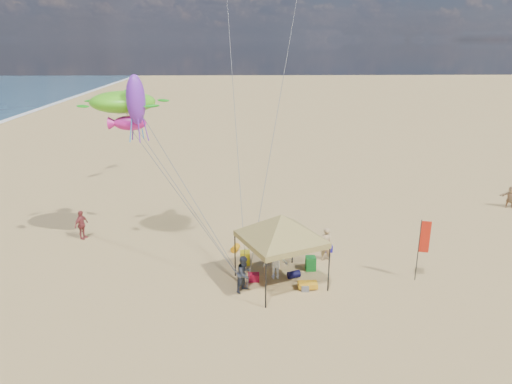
# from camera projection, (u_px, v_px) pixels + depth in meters

# --- Properties ---
(ground) EXTENTS (280.00, 280.00, 0.00)m
(ground) POSITION_uv_depth(u_px,v_px,m) (258.00, 294.00, 21.57)
(ground) COLOR tan
(ground) RESTS_ON ground
(canopy_tent) EXTENTS (6.03, 6.03, 4.08)m
(canopy_tent) POSITION_uv_depth(u_px,v_px,m) (281.00, 217.00, 21.53)
(canopy_tent) COLOR black
(canopy_tent) RESTS_ON ground
(feather_flag) EXTENTS (0.48, 0.13, 3.17)m
(feather_flag) POSITION_uv_depth(u_px,v_px,m) (423.00, 241.00, 22.18)
(feather_flag) COLOR black
(feather_flag) RESTS_ON ground
(cooler_red) EXTENTS (0.54, 0.38, 0.38)m
(cooler_red) POSITION_uv_depth(u_px,v_px,m) (254.00, 277.00, 22.72)
(cooler_red) COLOR #AC0D2B
(cooler_red) RESTS_ON ground
(cooler_blue) EXTENTS (0.54, 0.38, 0.38)m
(cooler_blue) POSITION_uv_depth(u_px,v_px,m) (327.00, 248.00, 25.90)
(cooler_blue) COLOR #1C14A3
(cooler_blue) RESTS_ON ground
(bag_navy) EXTENTS (0.69, 0.54, 0.36)m
(bag_navy) POSITION_uv_depth(u_px,v_px,m) (294.00, 274.00, 23.03)
(bag_navy) COLOR #0E0C37
(bag_navy) RESTS_ON ground
(bag_orange) EXTENTS (0.54, 0.69, 0.36)m
(bag_orange) POSITION_uv_depth(u_px,v_px,m) (235.00, 248.00, 25.94)
(bag_orange) COLOR #C8800B
(bag_orange) RESTS_ON ground
(chair_green) EXTENTS (0.50, 0.50, 0.70)m
(chair_green) POSITION_uv_depth(u_px,v_px,m) (311.00, 263.00, 23.80)
(chair_green) COLOR #18842A
(chair_green) RESTS_ON ground
(chair_yellow) EXTENTS (0.50, 0.50, 0.70)m
(chair_yellow) POSITION_uv_depth(u_px,v_px,m) (245.00, 258.00, 24.41)
(chair_yellow) COLOR yellow
(chair_yellow) RESTS_ON ground
(crate_grey) EXTENTS (0.34, 0.30, 0.28)m
(crate_grey) POSITION_uv_depth(u_px,v_px,m) (305.00, 288.00, 21.84)
(crate_grey) COLOR slate
(crate_grey) RESTS_ON ground
(beach_cart) EXTENTS (0.90, 0.50, 0.24)m
(beach_cart) POSITION_uv_depth(u_px,v_px,m) (308.00, 285.00, 22.01)
(beach_cart) COLOR orange
(beach_cart) RESTS_ON ground
(person_near_a) EXTENTS (0.76, 0.60, 1.84)m
(person_near_a) POSITION_uv_depth(u_px,v_px,m) (326.00, 244.00, 24.69)
(person_near_a) COLOR tan
(person_near_a) RESTS_ON ground
(person_near_b) EXTENTS (1.06, 1.08, 1.76)m
(person_near_b) POSITION_uv_depth(u_px,v_px,m) (244.00, 274.00, 21.62)
(person_near_b) COLOR #3E4554
(person_near_b) RESTS_ON ground
(person_near_c) EXTENTS (1.30, 0.84, 1.89)m
(person_near_c) POSITION_uv_depth(u_px,v_px,m) (275.00, 260.00, 22.80)
(person_near_c) COLOR silver
(person_near_c) RESTS_ON ground
(person_far_a) EXTENTS (0.82, 1.11, 1.76)m
(person_far_a) POSITION_uv_depth(u_px,v_px,m) (81.00, 225.00, 27.37)
(person_far_a) COLOR #9B3B3F
(person_far_a) RESTS_ON ground
(person_far_c) EXTENTS (1.51, 1.06, 1.57)m
(person_far_c) POSITION_uv_depth(u_px,v_px,m) (511.00, 197.00, 32.53)
(person_far_c) COLOR tan
(person_far_c) RESTS_ON ground
(turtle_kite) EXTENTS (3.56, 2.93, 1.13)m
(turtle_kite) POSITION_uv_depth(u_px,v_px,m) (123.00, 102.00, 24.28)
(turtle_kite) COLOR #5BD91D
(turtle_kite) RESTS_ON ground
(fish_kite) EXTENTS (1.88, 1.45, 0.75)m
(fish_kite) POSITION_uv_depth(u_px,v_px,m) (130.00, 123.00, 23.82)
(fish_kite) COLOR #E02198
(fish_kite) RESTS_ON ground
(squid_kite) EXTENTS (1.20, 1.20, 2.46)m
(squid_kite) POSITION_uv_depth(u_px,v_px,m) (136.00, 100.00, 23.15)
(squid_kite) COLOR purple
(squid_kite) RESTS_ON ground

